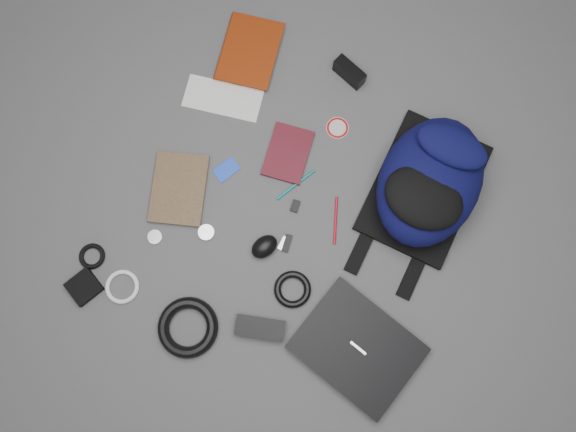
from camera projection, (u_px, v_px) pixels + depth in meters
The scene contains 24 objects.
ground at pixel (288, 217), 1.77m from camera, with size 4.00×4.00×0.00m, color #4F4F51.
backpack at pixel (430, 181), 1.69m from camera, with size 0.32×0.47×0.20m, color black, non-canonical shape.
laptop at pixel (357, 348), 1.67m from camera, with size 0.34×0.27×0.03m, color black.
textbook_red at pixel (223, 45), 1.86m from camera, with size 0.18×0.25×0.03m, color maroon.
comic_book at pixel (152, 186), 1.78m from camera, with size 0.17×0.23×0.02m, color #B9880D.
envelope at pixel (223, 98), 1.84m from camera, with size 0.25×0.11×0.00m, color white.
dvd_case at pixel (288, 153), 1.80m from camera, with size 0.13×0.18×0.01m, color #420C14.
compact_camera at pixel (349, 72), 1.83m from camera, with size 0.11×0.04×0.06m, color black.
sticker_disc at pixel (337, 128), 1.82m from camera, with size 0.07×0.07×0.00m, color silver.
pen_teal at pixel (296, 185), 1.78m from camera, with size 0.01×0.01×0.15m, color #0D787D.
pen_red at pixel (336, 220), 1.76m from camera, with size 0.01×0.01×0.15m, color #A60C1C.
id_badge at pixel (226, 170), 1.79m from camera, with size 0.05×0.08×0.00m, color blue.
usb_black at pixel (287, 243), 1.75m from camera, with size 0.02×0.06×0.01m, color black.
usb_silver at pixel (283, 243), 1.75m from camera, with size 0.02×0.04×0.01m, color #AEAFB1.
key_fob at pixel (295, 206), 1.77m from camera, with size 0.02×0.04×0.01m, color black.
mouse at pixel (264, 247), 1.73m from camera, with size 0.06×0.09×0.05m, color black.
headphone_left at pixel (155, 237), 1.75m from camera, with size 0.05×0.05×0.01m, color silver.
headphone_right at pixel (206, 232), 1.75m from camera, with size 0.05×0.05×0.01m, color silver.
cable_coil at pixel (293, 289), 1.71m from camera, with size 0.11×0.11×0.02m, color black.
power_brick at pixel (260, 328), 1.68m from camera, with size 0.15×0.06×0.04m, color black.
power_cord_coil at pixel (188, 327), 1.68m from camera, with size 0.18×0.18×0.04m, color black.
pouch at pixel (84, 287), 1.71m from camera, with size 0.09×0.09×0.02m, color black.
earbud_coil at pixel (92, 256), 1.74m from camera, with size 0.08×0.08×0.02m, color black.
white_cable_coil at pixel (122, 287), 1.72m from camera, with size 0.10×0.10×0.01m, color white.
Camera 1 is at (0.15, -0.29, 1.74)m, focal length 35.00 mm.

